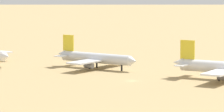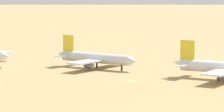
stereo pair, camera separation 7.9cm
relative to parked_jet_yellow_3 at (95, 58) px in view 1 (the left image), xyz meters
The scene contains 2 objects.
ground 37.34m from the parked_jet_yellow_3, 40.41° to the right, with size 4000.00×4000.00×0.00m, color tan.
parked_jet_yellow_3 is the anchor object (origin of this frame).
Camera 1 is at (106.67, -217.29, 36.37)m, focal length 108.41 mm.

